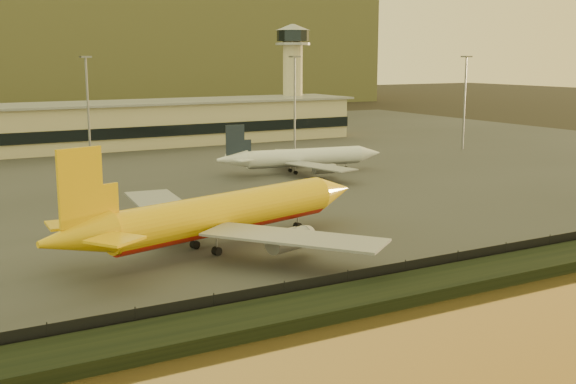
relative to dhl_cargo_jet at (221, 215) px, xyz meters
name	(u,v)px	position (x,y,z in m)	size (l,w,h in m)	color
ground	(329,257)	(10.63, -10.18, -4.80)	(900.00, 900.00, 0.00)	black
embankment	(414,288)	(10.63, -27.18, -4.10)	(320.00, 7.00, 1.40)	black
tarmac	(117,163)	(10.63, 84.82, -4.70)	(320.00, 220.00, 0.20)	#2D2D2D
perimeter_fence	(391,273)	(10.63, -23.18, -3.50)	(300.00, 0.05, 2.20)	black
terminal_building	(29,129)	(-3.89, 115.38, 1.44)	(202.00, 25.00, 12.60)	tan
control_tower	(293,68)	(80.63, 120.82, 16.86)	(11.20, 11.20, 35.50)	tan
apron_light_masts	(205,101)	(25.63, 64.82, 10.90)	(152.20, 12.20, 25.40)	slate
dhl_cargo_jet	(221,215)	(0.00, 0.00, 0.00)	(50.92, 48.80, 15.41)	#EAAD0C
white_narrowbody_jet	(302,158)	(41.70, 49.34, -1.28)	(38.65, 37.36, 11.11)	silver
gse_vehicle_yellow	(236,204)	(12.50, 21.62, -3.70)	(4.02, 1.81, 1.81)	#EAAD0C
gse_vehicle_white	(156,214)	(-1.86, 21.04, -3.79)	(3.62, 1.63, 1.63)	silver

